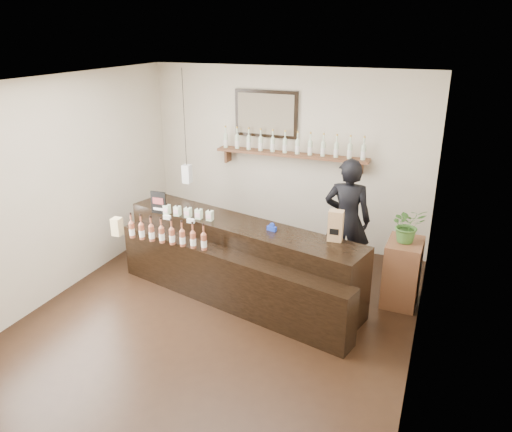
{
  "coord_description": "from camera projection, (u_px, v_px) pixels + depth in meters",
  "views": [
    {
      "loc": [
        2.34,
        -4.81,
        3.33
      ],
      "look_at": [
        0.18,
        0.7,
        1.09
      ],
      "focal_mm": 35.0,
      "sensor_mm": 36.0,
      "label": 1
    }
  ],
  "objects": [
    {
      "name": "tape_dispenser",
      "position": [
        272.0,
        228.0,
        6.19
      ],
      "size": [
        0.13,
        0.07,
        0.1
      ],
      "color": "#172FA2",
      "rests_on": "counter"
    },
    {
      "name": "counter",
      "position": [
        237.0,
        262.0,
        6.52
      ],
      "size": [
        3.47,
        1.74,
        1.12
      ],
      "color": "black",
      "rests_on": "ground"
    },
    {
      "name": "ground",
      "position": [
        222.0,
        315.0,
        6.16
      ],
      "size": [
        5.0,
        5.0,
        0.0
      ],
      "primitive_type": "plane",
      "color": "black",
      "rests_on": "ground"
    },
    {
      "name": "paper_bag",
      "position": [
        336.0,
        226.0,
        5.86
      ],
      "size": [
        0.18,
        0.14,
        0.37
      ],
      "color": "#A0774D",
      "rests_on": "counter"
    },
    {
      "name": "potted_plant",
      "position": [
        408.0,
        225.0,
        6.09
      ],
      "size": [
        0.52,
        0.49,
        0.45
      ],
      "primitive_type": "imported",
      "rotation": [
        0.0,
        0.0,
        0.45
      ],
      "color": "#3F6D2B",
      "rests_on": "side_cabinet"
    },
    {
      "name": "shopkeeper",
      "position": [
        348.0,
        212.0,
        6.76
      ],
      "size": [
        0.76,
        0.53,
        1.96
      ],
      "primitive_type": "imported",
      "rotation": [
        0.0,
        0.0,
        3.24
      ],
      "color": "black",
      "rests_on": "ground"
    },
    {
      "name": "room_shell",
      "position": [
        218.0,
        183.0,
        5.56
      ],
      "size": [
        5.0,
        5.0,
        5.0
      ],
      "color": "beige",
      "rests_on": "ground"
    },
    {
      "name": "promo_sign",
      "position": [
        158.0,
        203.0,
        6.73
      ],
      "size": [
        0.22,
        0.03,
        0.31
      ],
      "color": "black",
      "rests_on": "counter"
    },
    {
      "name": "back_wall_decor",
      "position": [
        276.0,
        137.0,
        7.66
      ],
      "size": [
        2.66,
        0.96,
        1.69
      ],
      "color": "brown",
      "rests_on": "ground"
    },
    {
      "name": "side_cabinet",
      "position": [
        402.0,
        272.0,
        6.32
      ],
      "size": [
        0.44,
        0.6,
        0.85
      ],
      "color": "brown",
      "rests_on": "ground"
    }
  ]
}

